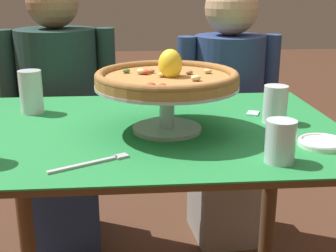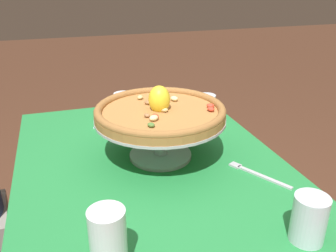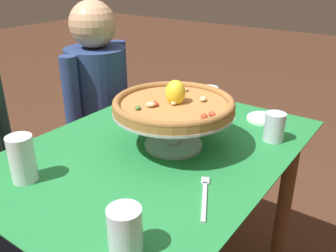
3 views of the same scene
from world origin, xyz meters
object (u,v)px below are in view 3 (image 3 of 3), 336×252
Objects in this scene: water_glass_side_right at (209,102)px; water_glass_back_left at (23,162)px; pizza_stand at (174,121)px; pizza at (174,104)px; dinner_fork at (204,195)px; sugar_packet at (183,110)px; side_plate at (263,118)px; water_glass_front_right at (274,129)px; water_glass_front_left at (125,234)px; diner_right at (101,122)px.

water_glass_side_right is 0.82× the size of water_glass_back_left.
pizza_stand is 0.06m from pizza.
sugar_packet is (0.48, 0.38, -0.00)m from dinner_fork.
water_glass_side_right is at bearing 9.20° from pizza.
pizza_stand is at bearing 157.78° from side_plate.
pizza_stand is 3.92× the size of water_glass_front_right.
side_plate is at bearing 7.33° from dinner_fork.
water_glass_front_left is 0.80× the size of water_glass_back_left.
dinner_fork is at bearing -63.46° from water_glass_back_left.
water_glass_front_right is at bearing -46.70° from pizza_stand.
water_glass_front_right reaches higher than sugar_packet.
water_glass_side_right is at bearing -13.09° from water_glass_back_left.
pizza is at bearing -28.42° from water_glass_back_left.
water_glass_back_left is (-0.42, 0.23, -0.04)m from pizza_stand.
pizza is at bearing -115.10° from diner_right.
side_plate is (0.39, -0.16, -0.09)m from pizza_stand.
water_glass_front_left is 1.22m from diner_right.
water_glass_side_right is 0.60m from dinner_fork.
pizza_stand reaches higher than water_glass_front_right.
water_glass_back_left is at bearing 151.58° from pizza.
dinner_fork is (-0.19, -0.23, -0.15)m from pizza.
pizza is 3.22× the size of side_plate.
water_glass_front_right is at bearing -145.88° from side_plate.
pizza is 2.88× the size of water_glass_back_left.
pizza reaches higher than dinner_fork.
diner_right is (-0.06, 0.86, -0.21)m from side_plate.
dinner_fork is (-0.58, -0.07, -0.01)m from side_plate.
pizza is 2.15× the size of dinner_fork.
water_glass_side_right reaches higher than water_glass_front_left.
water_glass_side_right is at bearing -68.06° from sugar_packet.
pizza is 0.37m from water_glass_front_right.
diner_right is at bearing 84.99° from water_glass_front_right.
water_glass_front_left is 0.89× the size of side_plate.
sugar_packet is (0.05, 0.41, -0.04)m from water_glass_front_right.
water_glass_back_left is 1.35× the size of water_glass_front_right.
water_glass_front_right is (-0.09, -0.31, -0.00)m from water_glass_side_right.
water_glass_front_left is at bearing -162.42° from water_glass_side_right.
dinner_fork is at bearing -129.00° from pizza_stand.
pizza_stand reaches higher than water_glass_front_left.
water_glass_back_left reaches higher than water_glass_side_right.
water_glass_back_left is at bearing 173.79° from sugar_packet.
sugar_packet is at bearing 38.68° from dinner_fork.
water_glass_front_right is 0.41m from sugar_packet.
water_glass_side_right is 0.10× the size of diner_right.
water_glass_front_right is 0.18m from side_plate.
water_glass_side_right is 0.77m from water_glass_back_left.
dinner_fork is (-0.43, 0.02, -0.04)m from water_glass_front_right.
water_glass_back_left is at bearing 166.91° from water_glass_side_right.
diner_right is at bearing 60.99° from dinner_fork.
pizza is 0.85m from diner_right.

